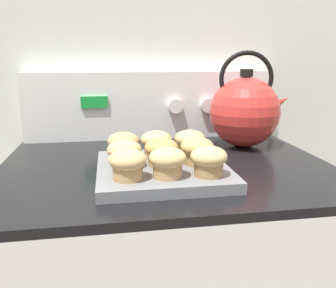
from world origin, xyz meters
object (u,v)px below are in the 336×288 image
Objects in this scene: muffin_r0_c0 at (128,163)px; muffin_r2_c2 at (190,142)px; muffin_r2_c0 at (123,144)px; muffin_pan at (162,170)px; muffin_r1_c1 at (161,151)px; muffin_r2_c1 at (156,142)px; tea_kettle at (245,111)px; muffin_r0_c1 at (168,161)px; muffin_r1_c0 at (124,153)px; muffin_r1_c2 at (197,150)px; muffin_r0_c2 at (209,160)px.

muffin_r0_c0 and muffin_r2_c2 have the same top height.
muffin_r0_c0 and muffin_r2_c0 have the same top height.
muffin_r1_c1 reaches higher than muffin_pan.
muffin_r1_c1 and muffin_r2_c1 have the same top height.
tea_kettle reaches higher than muffin_r2_c1.
muffin_r2_c2 reaches higher than muffin_pan.
muffin_pan is 3.81× the size of muffin_r0_c1.
muffin_r0_c1 is 1.00× the size of muffin_r1_c0.
muffin_r1_c0 is at bearing -153.97° from muffin_r2_c2.
muffin_r1_c0 is 1.00× the size of muffin_r1_c1.
tea_kettle is at bearing 38.47° from muffin_r1_c1.
muffin_r2_c1 is at bearing 133.28° from muffin_r1_c2.
muffin_r0_c0 reaches higher than muffin_pan.
muffin_r1_c0 is 0.17m from muffin_r2_c2.
muffin_r0_c0 is 0.17m from muffin_r2_c1.
muffin_r0_c2 is 0.15m from muffin_r2_c2.
tea_kettle is at bearing 57.55° from muffin_r0_c2.
muffin_r0_c2 and muffin_r1_c2 have the same top height.
muffin_r1_c2 is (0.15, -0.00, 0.00)m from muffin_r1_c0.
muffin_r0_c1 and muffin_r1_c2 have the same top height.
muffin_r0_c2 is 1.00× the size of muffin_r2_c1.
muffin_r1_c2 is at bearing -2.46° from muffin_r1_c1.
muffin_r1_c2 is 0.17m from muffin_r2_c0.
muffin_r2_c0 is at bearing 89.10° from muffin_r1_c0.
muffin_pan is 0.04m from muffin_r1_c1.
muffin_r0_c0 and muffin_r0_c1 have the same top height.
muffin_r1_c2 and muffin_r2_c2 have the same top height.
muffin_r1_c1 is 0.11m from muffin_r2_c0.
muffin_r0_c0 and muffin_r2_c1 have the same top height.
muffin_r0_c2 is 1.00× the size of muffin_r1_c0.
tea_kettle is (0.18, 0.29, 0.05)m from muffin_r0_c2.
muffin_r1_c1 is at bearing -89.64° from muffin_r2_c1.
muffin_r2_c1 is at bearing 91.61° from muffin_pan.
muffin_r2_c0 is 1.00× the size of muffin_r2_c2.
muffin_r2_c2 is at bearing 62.55° from muffin_r0_c1.
muffin_r2_c1 is at bearing 90.36° from muffin_r1_c1.
muffin_r1_c0 is (-0.08, 0.07, 0.00)m from muffin_r0_c1.
muffin_r1_c2 is at bearing -27.48° from muffin_r2_c0.
muffin_r0_c0 is at bearing -135.50° from muffin_pan.
muffin_r0_c2 is 0.18m from muffin_r1_c0.
muffin_pan is 0.12m from muffin_r0_c0.
muffin_r0_c2 and muffin_r1_c0 have the same top height.
tea_kettle reaches higher than muffin_r1_c2.
muffin_r0_c2 and muffin_r2_c0 have the same top height.
muffin_r2_c1 is (-0.08, 0.08, 0.00)m from muffin_r1_c2.
muffin_r2_c1 is at bearing 90.37° from muffin_r0_c1.
tea_kettle is at bearing 31.84° from muffin_r1_c0.
muffin_r0_c1 is (0.08, 0.00, 0.00)m from muffin_r0_c0.
muffin_r0_c0 is 1.00× the size of muffin_r0_c1.
muffin_r0_c0 is 0.27× the size of tea_kettle.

